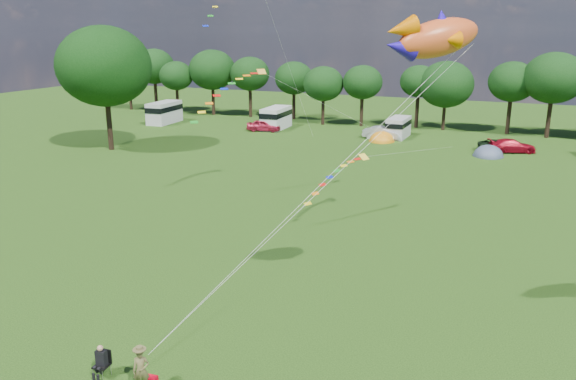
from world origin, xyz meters
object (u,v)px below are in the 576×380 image
at_px(tent_orange, 382,141).
at_px(campervan_c, 398,127).
at_px(car_c, 512,146).
at_px(big_tree, 104,66).
at_px(car_d, 499,146).
at_px(fish_kite, 431,38).
at_px(kite_flyer, 141,370).
at_px(car_a, 264,125).
at_px(tent_greyblue, 488,156).
at_px(car_b, 382,133).
at_px(campervan_b, 276,117).
at_px(campervan_a, 164,112).
at_px(camp_chair, 102,358).

bearing_deg(tent_orange, campervan_c, 70.89).
bearing_deg(car_c, big_tree, 90.66).
bearing_deg(car_c, car_d, 69.95).
relative_size(big_tree, fish_kite, 3.60).
bearing_deg(kite_flyer, car_d, 49.35).
bearing_deg(car_a, tent_greyblue, -108.64).
bearing_deg(car_b, campervan_c, -38.61).
relative_size(kite_flyer, fish_kite, 0.45).
bearing_deg(kite_flyer, tent_greyblue, 49.72).
xyz_separation_m(car_a, campervan_b, (0.63, 2.48, 0.77)).
distance_m(car_b, tent_orange, 1.72).
height_order(car_b, campervan_c, campervan_c).
xyz_separation_m(big_tree, tent_orange, (26.30, 16.47, -9.00)).
distance_m(campervan_b, tent_orange, 15.68).
xyz_separation_m(campervan_a, campervan_b, (16.47, 2.04, -0.07)).
bearing_deg(car_b, kite_flyer, -174.65).
xyz_separation_m(big_tree, car_b, (25.93, 17.98, -8.26)).
relative_size(big_tree, tent_orange, 4.00).
bearing_deg(tent_greyblue, campervan_b, 166.24).
bearing_deg(car_b, tent_orange, -165.95).
xyz_separation_m(campervan_b, tent_orange, (15.27, -3.24, -1.50)).
xyz_separation_m(big_tree, campervan_b, (11.03, 19.71, -7.49)).
xyz_separation_m(campervan_a, camp_chair, (33.72, -51.44, -0.79)).
relative_size(car_d, tent_orange, 1.39).
relative_size(car_a, fish_kite, 1.22).
distance_m(tent_greyblue, fish_kite, 41.34).
bearing_deg(campervan_b, camp_chair, -165.01).
bearing_deg(tent_orange, car_c, -1.79).
xyz_separation_m(car_c, campervan_c, (-13.24, 3.84, 0.60)).
bearing_deg(campervan_a, big_tree, -167.75).
bearing_deg(tent_orange, car_a, 177.27).
relative_size(campervan_a, tent_orange, 1.88).
xyz_separation_m(car_a, tent_orange, (15.90, -0.76, -0.73)).
distance_m(car_d, kite_flyer, 50.73).
relative_size(campervan_c, tent_greyblue, 1.45).
height_order(car_a, campervan_c, campervan_c).
bearing_deg(campervan_c, kite_flyer, -176.55).
bearing_deg(campervan_c, camp_chair, -178.57).
height_order(campervan_b, campervan_c, campervan_b).
xyz_separation_m(car_d, campervan_b, (-28.41, 3.71, 0.90)).
xyz_separation_m(campervan_b, fish_kite, (27.51, -46.16, 10.95)).
xyz_separation_m(campervan_a, kite_flyer, (35.63, -51.54, -0.76)).
distance_m(car_b, camp_chair, 51.80).
bearing_deg(campervan_a, car_c, -96.92).
distance_m(car_a, campervan_c, 17.29).
bearing_deg(fish_kite, car_c, 49.08).
bearing_deg(campervan_b, campervan_a, 94.18).
relative_size(big_tree, campervan_a, 2.12).
xyz_separation_m(big_tree, fish_kite, (38.54, -26.45, 3.46)).
height_order(campervan_b, tent_greyblue, campervan_b).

